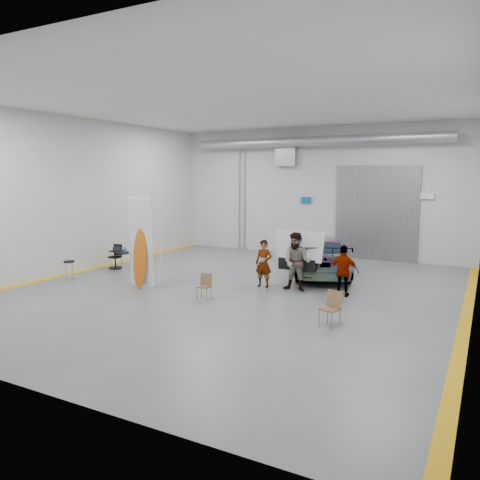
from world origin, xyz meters
The scene contains 13 objects.
ground centered at (0.00, 0.00, 0.00)m, with size 16.00×16.00×0.00m, color #575A5E.
room_shell centered at (0.24, 2.22, 4.08)m, with size 14.02×16.18×6.01m.
sedan_car centered at (1.65, 3.79, 0.74)m, with size 2.08×5.11×1.48m, color silver.
person_a centered at (0.59, 0.94, 0.81)m, with size 0.59×0.39×1.62m, color #986553.
person_b centered at (1.78, 0.94, 0.97)m, with size 0.94×0.73×1.93m, color teal.
person_c centered at (3.34, 0.94, 0.81)m, with size 0.93×0.38×1.61m, color brown.
surfboard_display centered at (-2.94, -1.21, 1.32)m, with size 0.92×0.28×3.25m.
folding_chair_near centered at (-0.31, -1.39, 0.24)m, with size 0.42×0.44×0.78m.
folding_chair_far centered at (3.87, -2.15, 0.28)m, with size 0.53×0.55×0.90m.
shop_stool centered at (-5.81, -1.65, 0.38)m, with size 0.39×0.39×0.76m.
work_table centered at (-5.85, 1.01, 0.71)m, with size 1.26×0.93×0.92m.
office_chair centered at (-6.07, 1.00, 0.42)m, with size 0.51×0.51×0.96m.
trunk_lid centered at (1.65, 1.49, 1.50)m, with size 1.73×1.05×0.04m, color silver.
Camera 1 is at (7.22, -13.16, 3.75)m, focal length 35.00 mm.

